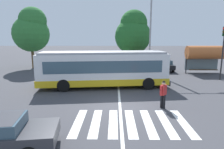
{
  "coord_description": "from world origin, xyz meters",
  "views": [
    {
      "loc": [
        -0.29,
        -11.58,
        4.32
      ],
      "look_at": [
        -0.51,
        4.03,
        1.3
      ],
      "focal_mm": 31.75,
      "sensor_mm": 36.0,
      "label": 1
    }
  ],
  "objects_px": {
    "parked_car_black": "(164,64)",
    "background_tree_right": "(133,33)",
    "pedestrian_crossing_street": "(163,93)",
    "background_tree_left": "(32,30)",
    "twin_arm_street_lamp": "(151,22)",
    "parked_car_champagne": "(121,64)",
    "traffic_light_far_corner": "(223,45)",
    "bus_stop_shelter": "(205,53)",
    "city_transit_bus": "(103,69)",
    "parked_car_teal": "(99,65)",
    "parked_car_red": "(142,64)"
  },
  "relations": [
    {
      "from": "parked_car_teal",
      "to": "traffic_light_far_corner",
      "type": "height_order",
      "value": "traffic_light_far_corner"
    },
    {
      "from": "parked_car_teal",
      "to": "parked_car_champagne",
      "type": "xyz_separation_m",
      "value": [
        2.8,
        0.49,
        0.0
      ]
    },
    {
      "from": "city_transit_bus",
      "to": "parked_car_red",
      "type": "xyz_separation_m",
      "value": [
        4.5,
        8.62,
        -0.82
      ]
    },
    {
      "from": "background_tree_left",
      "to": "city_transit_bus",
      "type": "bearing_deg",
      "value": -45.23
    },
    {
      "from": "parked_car_champagne",
      "to": "parked_car_red",
      "type": "bearing_deg",
      "value": -3.75
    },
    {
      "from": "traffic_light_far_corner",
      "to": "parked_car_black",
      "type": "bearing_deg",
      "value": 127.21
    },
    {
      "from": "parked_car_black",
      "to": "bus_stop_shelter",
      "type": "bearing_deg",
      "value": -28.87
    },
    {
      "from": "twin_arm_street_lamp",
      "to": "background_tree_right",
      "type": "height_order",
      "value": "twin_arm_street_lamp"
    },
    {
      "from": "parked_car_black",
      "to": "background_tree_right",
      "type": "distance_m",
      "value": 6.8
    },
    {
      "from": "parked_car_teal",
      "to": "background_tree_left",
      "type": "xyz_separation_m",
      "value": [
        -9.13,
        1.92,
        4.37
      ]
    },
    {
      "from": "parked_car_black",
      "to": "bus_stop_shelter",
      "type": "relative_size",
      "value": 1.09
    },
    {
      "from": "parked_car_red",
      "to": "twin_arm_street_lamp",
      "type": "bearing_deg",
      "value": -60.57
    },
    {
      "from": "background_tree_left",
      "to": "parked_car_red",
      "type": "bearing_deg",
      "value": -6.24
    },
    {
      "from": "traffic_light_far_corner",
      "to": "twin_arm_street_lamp",
      "type": "xyz_separation_m",
      "value": [
        -6.45,
        4.31,
        2.5
      ]
    },
    {
      "from": "parked_car_black",
      "to": "twin_arm_street_lamp",
      "type": "distance_m",
      "value": 5.8
    },
    {
      "from": "parked_car_teal",
      "to": "bus_stop_shelter",
      "type": "xyz_separation_m",
      "value": [
        12.42,
        -1.81,
        1.65
      ]
    },
    {
      "from": "background_tree_left",
      "to": "background_tree_right",
      "type": "relative_size",
      "value": 1.01
    },
    {
      "from": "parked_car_red",
      "to": "parked_car_teal",
      "type": "bearing_deg",
      "value": -176.71
    },
    {
      "from": "traffic_light_far_corner",
      "to": "background_tree_left",
      "type": "bearing_deg",
      "value": 161.88
    },
    {
      "from": "pedestrian_crossing_street",
      "to": "background_tree_left",
      "type": "height_order",
      "value": "background_tree_left"
    },
    {
      "from": "pedestrian_crossing_street",
      "to": "twin_arm_street_lamp",
      "type": "height_order",
      "value": "twin_arm_street_lamp"
    },
    {
      "from": "parked_car_champagne",
      "to": "traffic_light_far_corner",
      "type": "bearing_deg",
      "value": -30.08
    },
    {
      "from": "city_transit_bus",
      "to": "pedestrian_crossing_street",
      "type": "xyz_separation_m",
      "value": [
        3.9,
        -5.09,
        -0.62
      ]
    },
    {
      "from": "pedestrian_crossing_street",
      "to": "background_tree_left",
      "type": "relative_size",
      "value": 0.21
    },
    {
      "from": "city_transit_bus",
      "to": "parked_car_red",
      "type": "bearing_deg",
      "value": 62.43
    },
    {
      "from": "parked_car_champagne",
      "to": "twin_arm_street_lamp",
      "type": "bearing_deg",
      "value": -22.21
    },
    {
      "from": "parked_car_teal",
      "to": "parked_car_red",
      "type": "height_order",
      "value": "same"
    },
    {
      "from": "parked_car_teal",
      "to": "parked_car_black",
      "type": "bearing_deg",
      "value": 2.94
    },
    {
      "from": "pedestrian_crossing_street",
      "to": "bus_stop_shelter",
      "type": "xyz_separation_m",
      "value": [
        7.51,
        11.58,
        1.45
      ]
    },
    {
      "from": "parked_car_red",
      "to": "traffic_light_far_corner",
      "type": "distance_m",
      "value": 9.42
    },
    {
      "from": "traffic_light_far_corner",
      "to": "pedestrian_crossing_street",
      "type": "bearing_deg",
      "value": -133.31
    },
    {
      "from": "pedestrian_crossing_street",
      "to": "parked_car_champagne",
      "type": "relative_size",
      "value": 0.37
    },
    {
      "from": "bus_stop_shelter",
      "to": "twin_arm_street_lamp",
      "type": "height_order",
      "value": "twin_arm_street_lamp"
    },
    {
      "from": "parked_car_teal",
      "to": "parked_car_red",
      "type": "bearing_deg",
      "value": 3.29
    },
    {
      "from": "parked_car_champagne",
      "to": "twin_arm_street_lamp",
      "type": "height_order",
      "value": "twin_arm_street_lamp"
    },
    {
      "from": "parked_car_red",
      "to": "bus_stop_shelter",
      "type": "xyz_separation_m",
      "value": [
        6.91,
        -2.13,
        1.65
      ]
    },
    {
      "from": "parked_car_teal",
      "to": "background_tree_right",
      "type": "relative_size",
      "value": 0.58
    },
    {
      "from": "parked_car_teal",
      "to": "parked_car_red",
      "type": "xyz_separation_m",
      "value": [
        5.51,
        0.32,
        0.0
      ]
    },
    {
      "from": "parked_car_teal",
      "to": "traffic_light_far_corner",
      "type": "distance_m",
      "value": 13.93
    },
    {
      "from": "bus_stop_shelter",
      "to": "background_tree_left",
      "type": "xyz_separation_m",
      "value": [
        -21.55,
        3.73,
        2.72
      ]
    },
    {
      "from": "parked_car_champagne",
      "to": "background_tree_right",
      "type": "bearing_deg",
      "value": 64.96
    },
    {
      "from": "parked_car_teal",
      "to": "bus_stop_shelter",
      "type": "relative_size",
      "value": 1.11
    },
    {
      "from": "parked_car_champagne",
      "to": "parked_car_black",
      "type": "relative_size",
      "value": 1.01
    },
    {
      "from": "parked_car_champagne",
      "to": "twin_arm_street_lamp",
      "type": "distance_m",
      "value": 6.37
    },
    {
      "from": "city_transit_bus",
      "to": "parked_car_black",
      "type": "height_order",
      "value": "city_transit_bus"
    },
    {
      "from": "parked_car_teal",
      "to": "parked_car_champagne",
      "type": "distance_m",
      "value": 2.84
    },
    {
      "from": "traffic_light_far_corner",
      "to": "twin_arm_street_lamp",
      "type": "relative_size",
      "value": 0.53
    },
    {
      "from": "parked_car_teal",
      "to": "twin_arm_street_lamp",
      "type": "relative_size",
      "value": 0.47
    },
    {
      "from": "city_transit_bus",
      "to": "bus_stop_shelter",
      "type": "distance_m",
      "value": 13.15
    },
    {
      "from": "parked_car_champagne",
      "to": "background_tree_left",
      "type": "distance_m",
      "value": 12.79
    }
  ]
}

